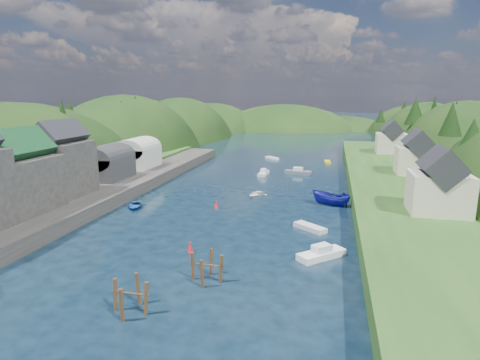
% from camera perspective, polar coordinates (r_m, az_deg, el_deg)
% --- Properties ---
extents(ground, '(600.00, 600.00, 0.00)m').
position_cam_1_polar(ground, '(84.01, 3.38, 0.43)').
color(ground, black).
rests_on(ground, ground).
extents(hillside_left, '(44.00, 245.56, 52.00)m').
position_cam_1_polar(hillside_left, '(123.82, -15.58, 0.03)').
color(hillside_left, black).
rests_on(hillside_left, ground).
extents(hillside_right, '(36.00, 245.56, 48.00)m').
position_cam_1_polar(hillside_right, '(113.32, 28.73, -1.83)').
color(hillside_right, black).
rests_on(hillside_right, ground).
extents(far_hills, '(103.00, 68.00, 44.00)m').
position_cam_1_polar(far_hills, '(207.37, 9.49, 4.31)').
color(far_hills, black).
rests_on(far_hills, ground).
extents(hill_trees, '(92.63, 148.41, 12.41)m').
position_cam_1_polar(hill_trees, '(97.49, 5.52, 8.57)').
color(hill_trees, black).
rests_on(hill_trees, ground).
extents(quay_left, '(12.00, 110.00, 2.00)m').
position_cam_1_polar(quay_left, '(65.50, -22.65, -3.01)').
color(quay_left, '#2D2B28').
rests_on(quay_left, ground).
extents(terrace_left_grass, '(12.00, 110.00, 2.50)m').
position_cam_1_polar(terrace_left_grass, '(69.70, -27.36, -2.35)').
color(terrace_left_grass, '#234719').
rests_on(terrace_left_grass, ground).
extents(boat_sheds, '(7.00, 21.00, 7.50)m').
position_cam_1_polar(boat_sheds, '(81.41, -16.33, 3.35)').
color(boat_sheds, '#2D2D30').
rests_on(boat_sheds, quay_left).
extents(terrace_right, '(16.00, 120.00, 2.40)m').
position_cam_1_polar(terrace_right, '(73.74, 21.53, -1.13)').
color(terrace_right, '#234719').
rests_on(terrace_right, ground).
extents(right_bank_cottages, '(9.00, 59.24, 8.41)m').
position_cam_1_polar(right_bank_cottages, '(81.50, 23.05, 3.28)').
color(right_bank_cottages, beige).
rests_on(right_bank_cottages, terrace_right).
extents(piling_cluster_near, '(3.21, 3.00, 3.37)m').
position_cam_1_polar(piling_cluster_near, '(34.32, -15.31, -16.07)').
color(piling_cluster_near, '#382314').
rests_on(piling_cluster_near, ground).
extents(piling_cluster_far, '(3.25, 3.03, 3.26)m').
position_cam_1_polar(piling_cluster_far, '(38.28, -4.76, -12.65)').
color(piling_cluster_far, '#382314').
rests_on(piling_cluster_far, ground).
extents(channel_buoy_near, '(0.70, 0.70, 1.10)m').
position_cam_1_polar(channel_buoy_near, '(45.32, -7.11, -9.44)').
color(channel_buoy_near, red).
rests_on(channel_buoy_near, ground).
extents(channel_buoy_far, '(0.70, 0.70, 1.10)m').
position_cam_1_polar(channel_buoy_far, '(61.60, -3.40, -3.49)').
color(channel_buoy_far, red).
rests_on(channel_buoy_far, ground).
extents(moored_boats, '(34.67, 94.98, 2.34)m').
position_cam_1_polar(moored_boats, '(55.39, -0.60, -5.06)').
color(moored_boats, gold).
rests_on(moored_boats, ground).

